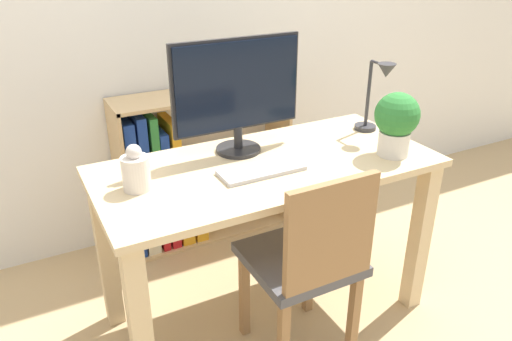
# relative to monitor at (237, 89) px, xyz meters

# --- Properties ---
(ground_plane) EXTENTS (10.00, 10.00, 0.00)m
(ground_plane) POSITION_rel_monitor_xyz_m (0.05, -0.17, -1.02)
(ground_plane) COLOR tan
(desk) EXTENTS (1.37, 0.64, 0.76)m
(desk) POSITION_rel_monitor_xyz_m (0.05, -0.17, -0.41)
(desk) COLOR #D8BC8C
(desk) RESTS_ON ground_plane
(monitor) EXTENTS (0.55, 0.19, 0.47)m
(monitor) POSITION_rel_monitor_xyz_m (0.00, 0.00, 0.00)
(monitor) COLOR #232326
(monitor) RESTS_ON desk
(keyboard) EXTENTS (0.33, 0.13, 0.02)m
(keyboard) POSITION_rel_monitor_xyz_m (-0.01, -0.23, -0.26)
(keyboard) COLOR #B2B2B7
(keyboard) RESTS_ON desk
(vase) EXTENTS (0.10, 0.10, 0.17)m
(vase) POSITION_rel_monitor_xyz_m (-0.47, -0.15, -0.19)
(vase) COLOR silver
(vase) RESTS_ON desk
(desk_lamp) EXTENTS (0.10, 0.19, 0.33)m
(desk_lamp) POSITION_rel_monitor_xyz_m (0.64, -0.10, -0.07)
(desk_lamp) COLOR #2D2D33
(desk_lamp) RESTS_ON desk
(potted_plant) EXTENTS (0.18, 0.18, 0.26)m
(potted_plant) POSITION_rel_monitor_xyz_m (0.55, -0.33, -0.12)
(potted_plant) COLOR silver
(potted_plant) RESTS_ON desk
(chair) EXTENTS (0.40, 0.40, 0.86)m
(chair) POSITION_rel_monitor_xyz_m (0.06, -0.47, -0.55)
(chair) COLOR #4C4C51
(chair) RESTS_ON ground_plane
(bookshelf) EXTENTS (0.95, 0.28, 0.84)m
(bookshelf) POSITION_rel_monitor_xyz_m (-0.09, 0.60, -0.64)
(bookshelf) COLOR tan
(bookshelf) RESTS_ON ground_plane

